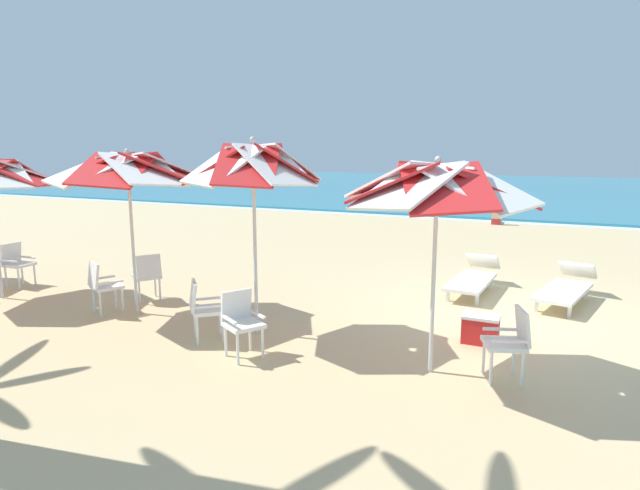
{
  "coord_description": "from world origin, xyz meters",
  "views": [
    {
      "loc": [
        0.58,
        -8.58,
        2.65
      ],
      "look_at": [
        -3.26,
        -0.3,
        1.0
      ],
      "focal_mm": 29.47,
      "sensor_mm": 36.0,
      "label": 1
    }
  ],
  "objects": [
    {
      "name": "ground_plane",
      "position": [
        0.0,
        0.0,
        0.0
      ],
      "size": [
        80.0,
        80.0,
        0.0
      ],
      "primitive_type": "plane",
      "color": "#D3B784"
    },
    {
      "name": "sea",
      "position": [
        0.0,
        30.26,
        0.05
      ],
      "size": [
        80.0,
        36.0,
        0.1
      ],
      "primitive_type": "cube",
      "color": "teal",
      "rests_on": "ground"
    },
    {
      "name": "surf_foam",
      "position": [
        0.0,
        11.96,
        0.01
      ],
      "size": [
        80.0,
        0.7,
        0.01
      ],
      "primitive_type": "cube",
      "color": "white",
      "rests_on": "ground"
    },
    {
      "name": "beach_umbrella_0",
      "position": [
        -0.73,
        -2.57,
        2.25
      ],
      "size": [
        2.3,
        2.3,
        2.59
      ],
      "color": "silver",
      "rests_on": "ground"
    },
    {
      "name": "plastic_chair_0",
      "position": [
        0.15,
        -2.42,
        0.5
      ],
      "size": [
        0.59,
        0.57,
        0.87
      ],
      "color": "white",
      "rests_on": "ground"
    },
    {
      "name": "beach_umbrella_1",
      "position": [
        -3.36,
        -2.29,
        2.43
      ],
      "size": [
        2.02,
        2.02,
        2.84
      ],
      "color": "silver",
      "rests_on": "ground"
    },
    {
      "name": "plastic_chair_1",
      "position": [
        -3.88,
        -2.86,
        0.5
      ],
      "size": [
        0.63,
        0.63,
        0.87
      ],
      "color": "white",
      "rests_on": "ground"
    },
    {
      "name": "plastic_chair_2",
      "position": [
        -3.08,
        -3.11,
        0.5
      ],
      "size": [
        0.62,
        0.61,
        0.87
      ],
      "color": "white",
      "rests_on": "ground"
    },
    {
      "name": "beach_umbrella_2",
      "position": [
        -5.67,
        -2.29,
        2.34
      ],
      "size": [
        2.47,
        2.47,
        2.68
      ],
      "color": "silver",
      "rests_on": "ground"
    },
    {
      "name": "plastic_chair_3",
      "position": [
        -6.16,
        -2.52,
        0.5
      ],
      "size": [
        0.59,
        0.61,
        0.87
      ],
      "color": "white",
      "rests_on": "ground"
    },
    {
      "name": "plastic_chair_4",
      "position": [
        -5.98,
        -1.68,
        0.5
      ],
      "size": [
        0.63,
        0.62,
        0.87
      ],
      "color": "white",
      "rests_on": "ground"
    },
    {
      "name": "plastic_chair_5",
      "position": [
        -9.08,
        -1.95,
        0.5
      ],
      "size": [
        0.49,
        0.46,
        0.87
      ],
      "color": "white",
      "rests_on": "ground"
    },
    {
      "name": "sun_lounger_0",
      "position": [
        0.75,
        1.34,
        0.28
      ],
      "size": [
        1.08,
        2.23,
        0.62
      ],
      "color": "white",
      "rests_on": "ground"
    },
    {
      "name": "sun_lounger_1",
      "position": [
        -0.84,
        1.39,
        0.28
      ],
      "size": [
        0.76,
        2.18,
        0.62
      ],
      "color": "white",
      "rests_on": "ground"
    },
    {
      "name": "cooler_box",
      "position": [
        -0.33,
        -1.31,
        0.2
      ],
      "size": [
        0.5,
        0.34,
        0.4
      ],
      "color": "red",
      "rests_on": "ground"
    },
    {
      "name": "beachgoer_seated",
      "position": [
        -1.56,
        11.31,
        0.29
      ],
      "size": [
        0.3,
        0.93,
        0.92
      ],
      "color": "red",
      "rests_on": "ground"
    }
  ]
}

